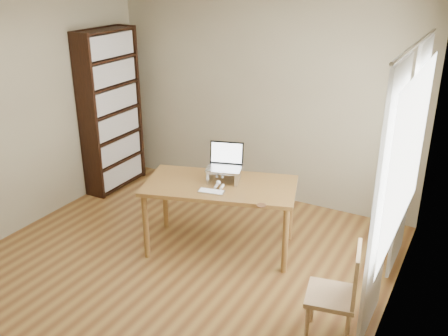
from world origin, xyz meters
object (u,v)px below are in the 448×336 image
desk (220,192)px  cat (225,175)px  laptop (227,162)px  chair (340,293)px  keyboard (211,192)px  bookshelf (111,111)px

desk → cat: 0.19m
desk → laptop: (0.00, 0.14, 0.28)m
chair → keyboard: bearing=147.3°
desk → keyboard: (0.02, -0.22, 0.10)m
bookshelf → chair: 3.93m
desk → bookshelf: bearing=142.5°
cat → keyboard: bearing=-100.2°
bookshelf → desk: (2.05, -0.76, -0.39)m
laptop → desk: bearing=-107.2°
keyboard → chair: size_ratio=0.32×
keyboard → cat: size_ratio=0.58×
laptop → cat: 0.14m
laptop → chair: 1.84m
bookshelf → keyboard: bearing=-25.3°
desk → chair: (1.51, -0.80, -0.20)m
desk → chair: chair is taller
bookshelf → chair: bearing=-23.6°
keyboard → cat: 0.34m
keyboard → chair: (1.49, -0.58, -0.30)m
desk → cat: bearing=73.9°
desk → keyboard: keyboard is taller
bookshelf → keyboard: bookshelf is taller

